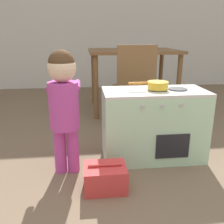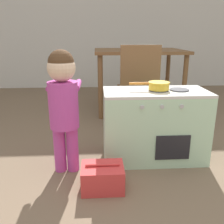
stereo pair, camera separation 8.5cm
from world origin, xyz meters
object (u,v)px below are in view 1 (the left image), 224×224
(toy_pot, at_px, (157,85))
(dining_chair_near, at_px, (134,86))
(child_figure, at_px, (64,98))
(dining_table, at_px, (133,58))
(toy_basket, at_px, (105,177))
(play_kitchen, at_px, (153,124))

(toy_pot, height_order, dining_chair_near, dining_chair_near)
(child_figure, relative_size, dining_table, 0.79)
(toy_pot, relative_size, toy_basket, 1.12)
(child_figure, height_order, dining_chair_near, child_figure)
(dining_table, xyz_separation_m, dining_chair_near, (-0.12, -0.73, -0.21))
(child_figure, xyz_separation_m, dining_chair_near, (0.64, 0.80, -0.09))
(toy_pot, distance_m, dining_table, 1.38)
(toy_pot, xyz_separation_m, child_figure, (-0.69, -0.15, -0.05))
(play_kitchen, height_order, toy_pot, toy_pot)
(child_figure, xyz_separation_m, toy_basket, (0.26, -0.25, -0.47))
(play_kitchen, relative_size, dining_chair_near, 0.91)
(dining_table, bearing_deg, child_figure, -116.55)
(toy_basket, bearing_deg, child_figure, 135.41)
(child_figure, bearing_deg, toy_pot, 12.49)
(toy_pot, distance_m, toy_basket, 0.79)
(child_figure, distance_m, toy_basket, 0.59)
(toy_pot, relative_size, dining_chair_near, 0.35)
(child_figure, bearing_deg, toy_basket, -44.59)
(toy_pot, distance_m, child_figure, 0.71)
(toy_basket, bearing_deg, dining_table, 74.10)
(play_kitchen, xyz_separation_m, child_figure, (-0.67, -0.15, 0.27))
(dining_chair_near, bearing_deg, dining_table, 80.70)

